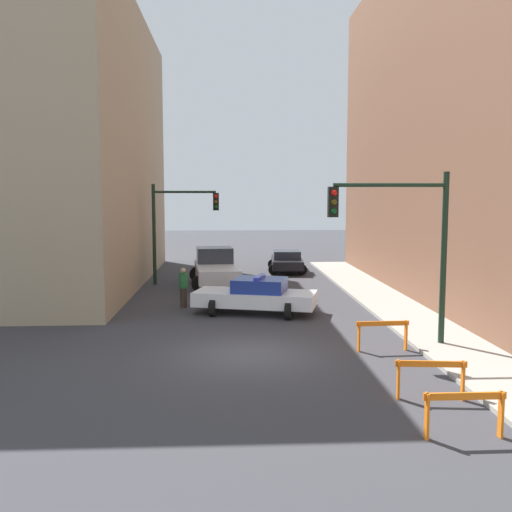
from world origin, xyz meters
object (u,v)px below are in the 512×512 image
Objects in this scene: traffic_light_far at (175,219)px; barrier_mid at (431,373)px; traffic_light_near at (406,232)px; parked_car_near at (287,261)px; pedestrian_crossing at (183,287)px; police_car at (256,295)px; barrier_front at (464,407)px; barrier_back at (383,330)px; white_truck at (216,268)px.

barrier_mid is (7.24, -17.27, -2.78)m from traffic_light_far.
parked_car_near is (-1.75, 17.39, -2.86)m from traffic_light_near.
parked_car_near is 21.90m from barrier_mid.
parked_car_near is 12.12m from pedestrian_crossing.
traffic_light_far is 1.04× the size of police_car.
traffic_light_near is 15.10m from traffic_light_far.
parked_car_near is 2.76× the size of barrier_mid.
barrier_mid is (6.39, -11.05, -0.24)m from pedestrian_crossing.
police_car is 3.25m from pedestrian_crossing.
traffic_light_far is 1.18× the size of parked_car_near.
barrier_front is (7.14, -19.35, -2.78)m from traffic_light_far.
police_car is at bearing 122.03° from barrier_back.
police_car is 12.20m from barrier_front.
white_truck reaches higher than police_car.
traffic_light_near is 1.00× the size of traffic_light_far.
police_car is at bearing 101.07° from pedestrian_crossing.
traffic_light_far is at bearing 122.14° from traffic_light_near.
parked_car_near is at bearing 92.06° from barrier_front.
traffic_light_far is at bearing -140.21° from parked_car_near.
traffic_light_far reaches higher than pedestrian_crossing.
traffic_light_far is 6.77m from pedestrian_crossing.
police_car is 1.14× the size of parked_car_near.
pedestrian_crossing is at bearing 137.59° from traffic_light_near.
white_truck reaches higher than pedestrian_crossing.
traffic_light_near is 10.09m from pedestrian_crossing.
barrier_back is at bearing -61.12° from traffic_light_far.
barrier_back is at bearing 89.65° from barrier_mid.
traffic_light_far is 0.93× the size of white_truck.
parked_car_near is at bearing 36.29° from traffic_light_far.
parked_car_near is at bearing 95.75° from traffic_light_near.
barrier_front is 6.17m from barrier_back.
barrier_front is (0.86, -23.96, -0.06)m from parked_car_near.
traffic_light_far is 8.92m from police_car.
pedestrian_crossing is 1.04× the size of barrier_mid.
barrier_front is at bearing -80.35° from white_truck.
barrier_front is at bearing -91.17° from barrier_back.
barrier_mid is (3.45, -9.66, -0.11)m from police_car.
parked_car_near is 17.82m from barrier_back.
white_truck reaches higher than barrier_front.
white_truck is at bearing 104.99° from barrier_front.
pedestrian_crossing is at bearing 120.05° from barrier_mid.
barrier_front and barrier_back have the same top height.
pedestrian_crossing is 1.04× the size of barrier_back.
barrier_back is (3.48, -5.56, -0.11)m from police_car.
barrier_mid is 4.09m from barrier_back.
police_car is (3.79, -7.62, -2.67)m from traffic_light_far.
police_car is 6.56m from barrier_back.
pedestrian_crossing is at bearing 132.69° from barrier_back.
traffic_light_far is (-8.03, 12.78, -0.13)m from traffic_light_near.
traffic_light_near is 5.41m from barrier_mid.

